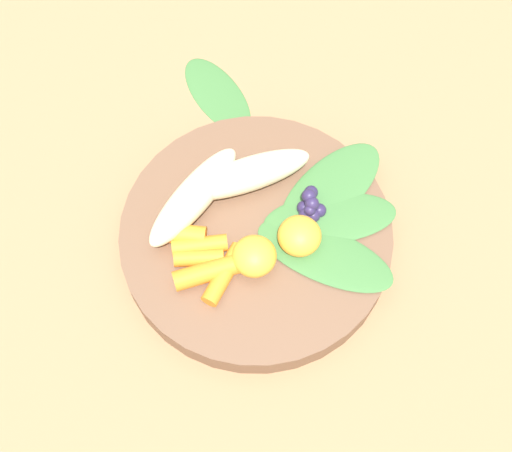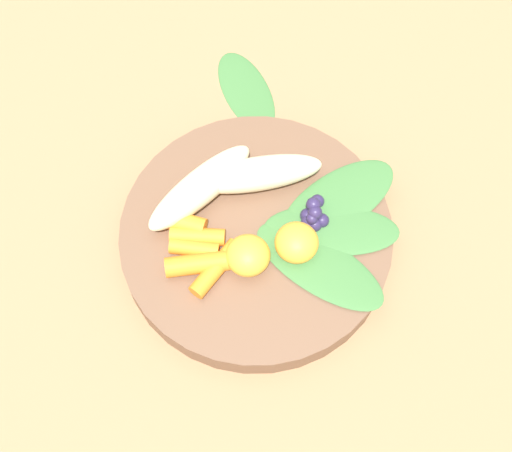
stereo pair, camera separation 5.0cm
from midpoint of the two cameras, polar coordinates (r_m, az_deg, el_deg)
ground_plane at (r=0.71m, az=2.03°, el=-1.56°), size 2.40×2.40×0.00m
bowl at (r=0.69m, az=2.07°, el=-1.05°), size 0.26×0.26×0.03m
banana_peeled_left at (r=0.68m, az=-2.42°, el=2.97°), size 0.07×0.13×0.03m
banana_peeled_right at (r=0.69m, az=2.21°, el=4.05°), size 0.12×0.10×0.03m
orange_segment_near at (r=0.66m, az=5.34°, el=-1.74°), size 0.04×0.04×0.03m
orange_segment_far at (r=0.65m, az=1.56°, el=-2.55°), size 0.04×0.04×0.03m
carrot_front at (r=0.67m, az=-3.86°, el=0.11°), size 0.05×0.03×0.02m
carrot_mid_left at (r=0.67m, az=-2.60°, el=-1.00°), size 0.05×0.04×0.02m
carrot_mid_right at (r=0.66m, az=-2.83°, el=-1.98°), size 0.05×0.03×0.02m
carrot_rear at (r=0.65m, az=-2.51°, el=-3.24°), size 0.06×0.05×0.02m
carrot_small at (r=0.65m, az=-1.05°, el=-3.60°), size 0.03×0.06×0.02m
blueberry_pile at (r=0.68m, az=6.76°, el=0.65°), size 0.03×0.04×0.03m
coconut_shred_patch at (r=0.67m, az=5.04°, el=-2.09°), size 0.04×0.04×0.00m
kale_leaf_left at (r=0.67m, az=7.26°, el=-3.35°), size 0.14×0.07×0.01m
kale_leaf_right at (r=0.68m, az=8.21°, el=-0.48°), size 0.14×0.10×0.01m
kale_leaf_rear at (r=0.70m, az=8.71°, el=1.95°), size 0.11×0.14×0.01m
kale_leaf_stray at (r=0.80m, az=1.02°, el=10.78°), size 0.12×0.11×0.01m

